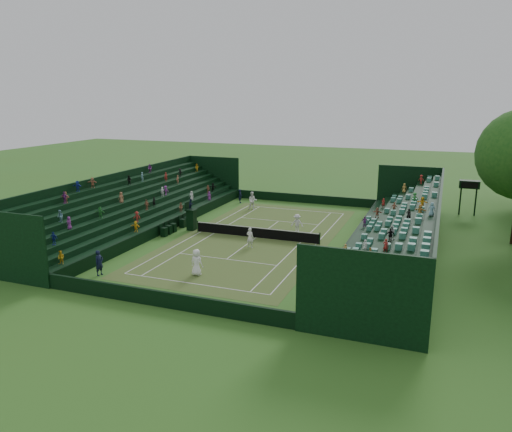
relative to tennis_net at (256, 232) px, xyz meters
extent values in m
plane|color=#3A6C22|center=(0.00, 0.00, -0.53)|extent=(160.00, 160.00, 0.00)
cube|color=#367226|center=(0.00, 0.00, -0.52)|extent=(12.97, 26.77, 0.01)
cube|color=black|center=(0.00, 15.88, -0.03)|extent=(17.17, 0.20, 1.00)
cube|color=black|center=(0.00, -15.88, -0.03)|extent=(17.17, 0.20, 1.00)
cube|color=black|center=(8.48, 0.00, -0.03)|extent=(0.20, 31.77, 1.00)
cube|color=black|center=(-8.48, 0.00, -0.03)|extent=(0.20, 31.77, 1.00)
cube|color=black|center=(8.98, 0.00, -0.03)|extent=(0.80, 32.00, 1.00)
cube|color=black|center=(9.79, 0.00, 0.20)|extent=(0.80, 32.00, 1.45)
cube|color=black|center=(10.58, 0.00, 0.42)|extent=(0.80, 32.00, 1.90)
cube|color=black|center=(11.38, 0.00, 0.65)|extent=(0.80, 32.00, 2.35)
cube|color=black|center=(12.18, 0.00, 0.87)|extent=(0.80, 32.00, 2.80)
cube|color=black|center=(12.98, 0.00, 1.10)|extent=(0.80, 32.00, 3.25)
cube|color=black|center=(13.79, 0.00, 1.32)|extent=(0.80, 32.00, 3.70)
cube|color=black|center=(14.59, 0.00, 1.55)|extent=(0.80, 32.00, 4.15)
cube|color=black|center=(15.08, 0.00, 1.92)|extent=(0.20, 32.00, 4.90)
cube|color=black|center=(-8.98, 0.00, -0.03)|extent=(0.80, 32.00, 1.00)
cube|color=black|center=(-9.79, 0.00, 0.20)|extent=(0.80, 32.00, 1.45)
cube|color=black|center=(-10.58, 0.00, 0.42)|extent=(0.80, 32.00, 1.90)
cube|color=black|center=(-11.38, 0.00, 0.65)|extent=(0.80, 32.00, 2.35)
cube|color=black|center=(-12.18, 0.00, 0.87)|extent=(0.80, 32.00, 2.80)
cube|color=black|center=(-12.98, 0.00, 1.10)|extent=(0.80, 32.00, 3.25)
cube|color=black|center=(-13.79, 0.00, 1.32)|extent=(0.80, 32.00, 3.70)
cube|color=black|center=(-14.59, 0.00, 1.55)|extent=(0.80, 32.00, 4.15)
cube|color=black|center=(-15.08, 0.00, 1.92)|extent=(0.20, 32.00, 4.90)
cylinder|color=black|center=(-5.79, 0.00, 0.00)|extent=(0.10, 0.10, 1.06)
cylinder|color=black|center=(5.79, 0.00, 0.00)|extent=(0.10, 0.10, 1.06)
cube|color=black|center=(0.00, 0.00, -0.07)|extent=(11.57, 0.02, 0.86)
cube|color=white|center=(0.00, 0.00, 0.40)|extent=(11.57, 0.04, 0.07)
cylinder|color=black|center=(17.00, 16.00, 0.97)|extent=(0.16, 0.16, 3.00)
cylinder|color=black|center=(18.50, 16.00, 0.97)|extent=(0.16, 0.16, 3.00)
cube|color=black|center=(17.75, 16.00, 2.77)|extent=(2.00, 1.00, 0.80)
cube|color=black|center=(-6.60, 0.33, 0.42)|extent=(0.74, 0.74, 1.90)
cube|color=black|center=(-6.60, 0.33, 1.43)|extent=(0.95, 0.95, 0.11)
cube|color=black|center=(-6.97, 0.33, 1.80)|extent=(0.08, 0.95, 0.74)
imported|color=black|center=(-6.60, 0.33, 1.97)|extent=(0.48, 0.56, 0.98)
cube|color=black|center=(-7.88, -2.50, -0.12)|extent=(0.51, 0.51, 0.81)
cube|color=black|center=(-8.13, -2.50, 0.39)|extent=(0.06, 0.51, 0.51)
cube|color=black|center=(-7.88, -1.70, -0.12)|extent=(0.51, 0.51, 0.81)
cube|color=black|center=(-8.13, -1.70, 0.39)|extent=(0.06, 0.51, 0.51)
cube|color=black|center=(-7.88, -0.90, -0.12)|extent=(0.51, 0.51, 0.81)
cube|color=black|center=(-8.13, -0.90, 0.39)|extent=(0.06, 0.51, 0.51)
cube|color=black|center=(-7.88, 0.90, -0.12)|extent=(0.51, 0.51, 0.81)
cube|color=black|center=(-8.13, 0.90, 0.39)|extent=(0.06, 0.51, 0.51)
cube|color=black|center=(-7.88, 1.70, -0.12)|extent=(0.51, 0.51, 0.81)
cube|color=black|center=(-8.13, 1.70, 0.39)|extent=(0.06, 0.51, 0.51)
cube|color=black|center=(-7.88, 2.50, -0.12)|extent=(0.51, 0.51, 0.81)
cube|color=black|center=(-8.13, 2.50, 0.39)|extent=(0.06, 0.51, 0.51)
imported|color=white|center=(-0.54, -10.31, 0.43)|extent=(0.99, 0.70, 1.91)
imported|color=white|center=(0.56, -2.85, 0.33)|extent=(0.66, 0.46, 1.71)
imported|color=white|center=(-4.37, 10.41, 0.47)|extent=(1.20, 1.10, 2.00)
imported|color=silver|center=(2.95, 2.85, 0.36)|extent=(1.19, 0.73, 1.78)
imported|color=black|center=(-6.98, 13.13, 0.28)|extent=(0.58, 0.69, 1.62)
imported|color=black|center=(-6.92, -12.75, 0.39)|extent=(0.54, 0.73, 1.83)
camera|label=1|loc=(15.18, -39.84, 11.87)|focal=35.00mm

